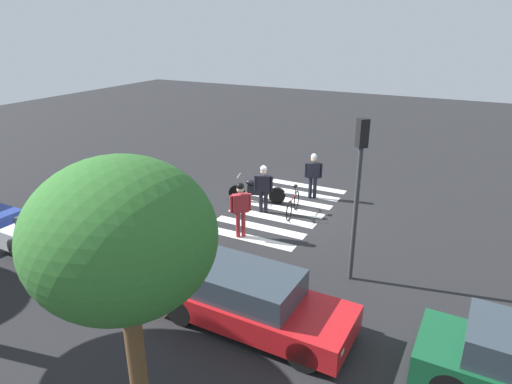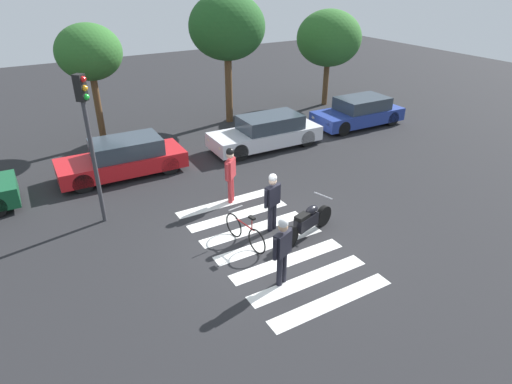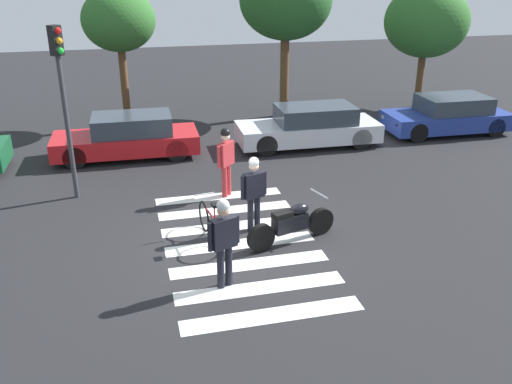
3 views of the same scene
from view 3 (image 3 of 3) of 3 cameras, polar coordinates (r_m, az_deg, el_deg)
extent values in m
plane|color=#232326|center=(12.10, -1.64, -5.43)|extent=(60.00, 60.00, 0.00)
cylinder|color=black|center=(12.47, 6.74, -3.06)|extent=(0.64, 0.32, 0.63)
cylinder|color=black|center=(11.67, 0.53, -4.81)|extent=(0.64, 0.32, 0.63)
cube|color=black|center=(11.94, 3.56, -3.20)|extent=(0.85, 0.50, 0.36)
ellipsoid|color=black|center=(11.95, 4.51, -1.78)|extent=(0.53, 0.37, 0.24)
cube|color=black|center=(11.74, 2.78, -2.37)|extent=(0.49, 0.36, 0.12)
cylinder|color=#A5A5AD|center=(12.13, 6.59, -0.18)|extent=(0.21, 0.60, 0.04)
torus|color=black|center=(12.57, -5.44, -2.54)|extent=(0.14, 0.72, 0.72)
torus|color=black|center=(11.69, -3.96, -4.58)|extent=(0.14, 0.72, 0.72)
cylinder|color=maroon|center=(12.00, -4.77, -2.33)|extent=(0.15, 0.81, 0.04)
cylinder|color=maroon|center=(11.66, -4.34, -2.18)|extent=(0.04, 0.04, 0.34)
cube|color=black|center=(11.59, -4.36, -1.38)|extent=(0.13, 0.21, 0.06)
cylinder|color=#99999E|center=(12.23, -5.40, -0.20)|extent=(0.46, 0.09, 0.03)
cylinder|color=black|center=(12.48, -0.58, -2.35)|extent=(0.14, 0.14, 0.82)
cylinder|color=black|center=(12.57, 0.12, -2.17)|extent=(0.14, 0.14, 0.82)
cube|color=black|center=(12.24, -0.23, 0.72)|extent=(0.52, 0.34, 0.58)
sphere|color=beige|center=(12.08, -0.23, 2.66)|extent=(0.22, 0.22, 0.22)
cylinder|color=black|center=(12.10, -1.40, 0.44)|extent=(0.09, 0.09, 0.55)
cylinder|color=black|center=(12.38, 0.92, 0.99)|extent=(0.09, 0.09, 0.55)
sphere|color=white|center=(12.04, -0.23, 3.12)|extent=(0.23, 0.23, 0.23)
cylinder|color=black|center=(10.42, -3.71, -7.90)|extent=(0.14, 0.14, 0.84)
cylinder|color=black|center=(10.50, -2.86, -7.62)|extent=(0.14, 0.14, 0.84)
cube|color=black|center=(10.11, -3.37, -4.27)|extent=(0.53, 0.36, 0.59)
sphere|color=tan|center=(9.91, -3.43, -1.95)|extent=(0.23, 0.23, 0.23)
cylinder|color=black|center=(9.98, -4.81, -4.71)|extent=(0.09, 0.09, 0.56)
cylinder|color=black|center=(10.25, -1.97, -3.84)|extent=(0.09, 0.09, 0.56)
sphere|color=white|center=(9.87, -3.45, -1.41)|extent=(0.24, 0.24, 0.24)
cylinder|color=#B22D33|center=(14.43, -2.90, 1.32)|extent=(0.14, 0.14, 0.86)
cylinder|color=#B22D33|center=(14.29, -3.31, 1.09)|extent=(0.14, 0.14, 0.86)
cube|color=#B22D33|center=(14.11, -3.16, 3.98)|extent=(0.50, 0.49, 0.61)
sphere|color=beige|center=(13.96, -3.20, 5.76)|extent=(0.23, 0.23, 0.23)
cylinder|color=#B22D33|center=(14.34, -2.48, 4.31)|extent=(0.09, 0.09, 0.58)
cylinder|color=#B22D33|center=(13.87, -3.87, 3.63)|extent=(0.09, 0.09, 0.58)
sphere|color=black|center=(13.93, -3.21, 6.18)|extent=(0.24, 0.24, 0.24)
cube|color=silver|center=(9.87, 1.77, -12.70)|extent=(3.29, 0.45, 0.01)
cube|color=silver|center=(10.59, 0.46, -9.93)|extent=(3.29, 0.45, 0.01)
cube|color=silver|center=(11.33, -0.67, -7.52)|extent=(3.29, 0.45, 0.01)
cube|color=silver|center=(12.10, -1.64, -5.41)|extent=(3.29, 0.45, 0.01)
cube|color=silver|center=(12.88, -2.49, -3.55)|extent=(3.29, 0.45, 0.01)
cube|color=silver|center=(13.68, -3.24, -1.91)|extent=(3.29, 0.45, 0.01)
cube|color=silver|center=(14.48, -3.91, -0.45)|extent=(3.29, 0.45, 0.01)
cylinder|color=black|center=(17.16, -18.36, 3.43)|extent=(0.69, 0.24, 0.69)
cylinder|color=black|center=(18.57, -17.99, 4.94)|extent=(0.69, 0.24, 0.69)
cylinder|color=black|center=(17.08, -8.23, 4.30)|extent=(0.69, 0.24, 0.69)
cylinder|color=black|center=(18.50, -8.62, 5.75)|extent=(0.69, 0.24, 0.69)
cube|color=red|center=(17.72, -13.35, 5.05)|extent=(4.49, 1.82, 0.57)
cube|color=#333D47|center=(17.55, -12.79, 6.90)|extent=(2.44, 1.57, 0.59)
cube|color=#F2EDCC|center=(17.37, -20.59, 4.11)|extent=(0.08, 0.20, 0.12)
cube|color=#F2EDCC|center=(18.41, -20.20, 5.19)|extent=(0.08, 0.20, 0.12)
cylinder|color=black|center=(17.35, 1.09, 4.86)|extent=(0.70, 0.24, 0.70)
cylinder|color=black|center=(18.74, 0.03, 6.25)|extent=(0.70, 0.24, 0.70)
cylinder|color=black|center=(18.32, 10.87, 5.44)|extent=(0.70, 0.24, 0.70)
cylinder|color=black|center=(19.64, 9.21, 6.75)|extent=(0.70, 0.24, 0.70)
cube|color=silver|center=(18.41, 5.41, 6.29)|extent=(4.73, 1.83, 0.59)
cube|color=#333D47|center=(18.32, 6.19, 8.05)|extent=(2.57, 1.57, 0.56)
cube|color=#F2EDCC|center=(17.32, -1.35, 5.61)|extent=(0.08, 0.20, 0.12)
cube|color=#F2EDCC|center=(18.35, -2.01, 6.61)|extent=(0.08, 0.20, 0.12)
cylinder|color=black|center=(19.51, 16.50, 5.93)|extent=(0.67, 0.24, 0.67)
cylinder|color=black|center=(20.85, 14.49, 7.22)|extent=(0.67, 0.24, 0.67)
cylinder|color=black|center=(21.07, 23.64, 6.17)|extent=(0.67, 0.24, 0.67)
cylinder|color=black|center=(22.31, 21.37, 7.39)|extent=(0.67, 0.24, 0.67)
cube|color=navy|center=(20.85, 19.14, 7.09)|extent=(4.39, 1.90, 0.58)
cube|color=#333D47|center=(20.83, 19.87, 8.62)|extent=(2.39, 1.64, 0.57)
cube|color=#F2EDCC|center=(19.33, 14.56, 6.70)|extent=(0.08, 0.20, 0.12)
cube|color=#F2EDCC|center=(20.32, 13.14, 7.62)|extent=(0.08, 0.20, 0.12)
cylinder|color=#38383D|center=(14.58, -18.97, 6.13)|extent=(0.12, 0.12, 3.66)
cube|color=black|center=(14.15, -20.13, 14.58)|extent=(0.34, 0.34, 0.70)
sphere|color=red|center=(14.02, -19.93, 15.50)|extent=(0.16, 0.16, 0.16)
sphere|color=orange|center=(14.04, -19.80, 14.57)|extent=(0.16, 0.16, 0.16)
sphere|color=green|center=(14.07, -19.68, 13.65)|extent=(0.16, 0.16, 0.16)
cylinder|color=brown|center=(20.94, -13.48, 10.48)|extent=(0.27, 0.27, 2.85)
ellipsoid|color=#2D6628|center=(20.58, -14.11, 16.98)|extent=(2.57, 2.57, 2.18)
cylinder|color=brown|center=(21.80, 2.96, 11.89)|extent=(0.34, 0.34, 3.10)
ellipsoid|color=#235623|center=(21.43, 3.12, 19.36)|extent=(3.44, 3.44, 2.93)
cylinder|color=brown|center=(24.21, 16.65, 11.05)|extent=(0.29, 0.29, 2.23)
ellipsoid|color=#2D6628|center=(23.86, 17.32, 16.60)|extent=(3.34, 3.34, 2.84)
camera|label=1|loc=(24.68, -24.94, 22.77)|focal=31.15mm
camera|label=2|loc=(3.88, -80.08, 21.21)|focal=30.65mm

